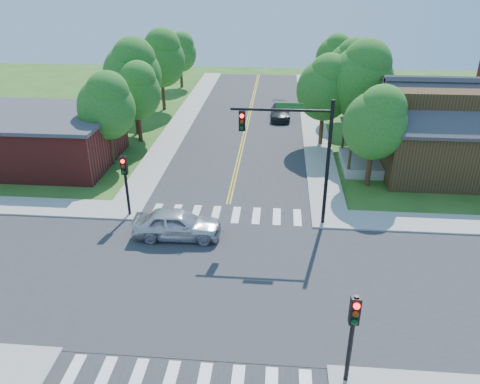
# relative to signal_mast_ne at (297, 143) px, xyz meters

# --- Properties ---
(ground) EXTENTS (100.00, 100.00, 0.00)m
(ground) POSITION_rel_signal_mast_ne_xyz_m (-3.91, -5.59, -4.85)
(ground) COLOR #30571B
(ground) RESTS_ON ground
(road_ns) EXTENTS (10.00, 90.00, 0.04)m
(road_ns) POSITION_rel_signal_mast_ne_xyz_m (-3.91, -5.59, -4.83)
(road_ns) COLOR #2D2D30
(road_ns) RESTS_ON ground
(road_ew) EXTENTS (90.00, 10.00, 0.04)m
(road_ew) POSITION_rel_signal_mast_ne_xyz_m (-3.91, -5.59, -4.83)
(road_ew) COLOR #2D2D30
(road_ew) RESTS_ON ground
(intersection_patch) EXTENTS (10.20, 10.20, 0.06)m
(intersection_patch) POSITION_rel_signal_mast_ne_xyz_m (-3.91, -5.59, -4.85)
(intersection_patch) COLOR #2D2D30
(intersection_patch) RESTS_ON ground
(sidewalk_ne) EXTENTS (40.00, 40.00, 0.14)m
(sidewalk_ne) POSITION_rel_signal_mast_ne_xyz_m (11.90, 10.23, -4.78)
(sidewalk_ne) COLOR #9E9B93
(sidewalk_ne) RESTS_ON ground
(sidewalk_nw) EXTENTS (40.00, 40.00, 0.14)m
(sidewalk_nw) POSITION_rel_signal_mast_ne_xyz_m (-19.73, 10.23, -4.78)
(sidewalk_nw) COLOR #9E9B93
(sidewalk_nw) RESTS_ON ground
(crosswalk_north) EXTENTS (8.85, 2.00, 0.01)m
(crosswalk_north) POSITION_rel_signal_mast_ne_xyz_m (-3.91, 0.61, -4.80)
(crosswalk_north) COLOR white
(crosswalk_north) RESTS_ON ground
(crosswalk_south) EXTENTS (8.85, 2.00, 0.01)m
(crosswalk_south) POSITION_rel_signal_mast_ne_xyz_m (-3.91, -11.79, -4.80)
(crosswalk_south) COLOR white
(crosswalk_south) RESTS_ON ground
(centerline) EXTENTS (0.30, 90.00, 0.01)m
(centerline) POSITION_rel_signal_mast_ne_xyz_m (-3.91, -5.59, -4.80)
(centerline) COLOR gold
(centerline) RESTS_ON ground
(signal_mast_ne) EXTENTS (5.30, 0.42, 7.20)m
(signal_mast_ne) POSITION_rel_signal_mast_ne_xyz_m (0.00, 0.00, 0.00)
(signal_mast_ne) COLOR black
(signal_mast_ne) RESTS_ON ground
(signal_pole_se) EXTENTS (0.34, 0.42, 3.80)m
(signal_pole_se) POSITION_rel_signal_mast_ne_xyz_m (1.69, -11.21, -2.19)
(signal_pole_se) COLOR black
(signal_pole_se) RESTS_ON ground
(signal_pole_nw) EXTENTS (0.34, 0.42, 3.80)m
(signal_pole_nw) POSITION_rel_signal_mast_ne_xyz_m (-9.51, -0.01, -2.19)
(signal_pole_nw) COLOR black
(signal_pole_nw) RESTS_ON ground
(house_ne) EXTENTS (13.05, 8.80, 7.11)m
(house_ne) POSITION_rel_signal_mast_ne_xyz_m (11.19, 8.65, -1.52)
(house_ne) COLOR #332412
(house_ne) RESTS_ON ground
(building_nw) EXTENTS (10.40, 8.40, 3.73)m
(building_nw) POSITION_rel_signal_mast_ne_xyz_m (-18.11, 7.61, -2.97)
(building_nw) COLOR maroon
(building_nw) RESTS_ON ground
(tree_e_a) EXTENTS (4.01, 3.81, 6.82)m
(tree_e_a) POSITION_rel_signal_mast_ne_xyz_m (5.11, 5.50, -0.39)
(tree_e_a) COLOR #382314
(tree_e_a) RESTS_ON ground
(tree_e_b) EXTENTS (5.01, 4.76, 8.52)m
(tree_e_b) POSITION_rel_signal_mast_ne_xyz_m (5.15, 12.84, 0.73)
(tree_e_b) COLOR #382314
(tree_e_b) RESTS_ON ground
(tree_e_c) EXTENTS (4.46, 4.23, 7.57)m
(tree_e_c) POSITION_rel_signal_mast_ne_xyz_m (5.33, 20.19, 0.11)
(tree_e_c) COLOR #382314
(tree_e_c) RESTS_ON ground
(tree_e_d) EXTENTS (3.96, 3.76, 6.73)m
(tree_e_d) POSITION_rel_signal_mast_ne_xyz_m (4.83, 29.60, -0.45)
(tree_e_d) COLOR #382314
(tree_e_d) RESTS_ON ground
(tree_w_a) EXTENTS (4.05, 3.85, 6.88)m
(tree_w_a) POSITION_rel_signal_mast_ne_xyz_m (-13.03, 7.69, -0.34)
(tree_w_a) COLOR #382314
(tree_w_a) RESTS_ON ground
(tree_w_b) EXTENTS (4.81, 4.57, 8.18)m
(tree_w_b) POSITION_rel_signal_mast_ne_xyz_m (-13.16, 14.66, 0.51)
(tree_w_b) COLOR #382314
(tree_w_b) RESTS_ON ground
(tree_w_c) EXTENTS (4.70, 4.47, 8.00)m
(tree_w_c) POSITION_rel_signal_mast_ne_xyz_m (-12.58, 22.16, 0.39)
(tree_w_c) COLOR #382314
(tree_w_c) RESTS_ON ground
(tree_w_d) EXTENTS (3.79, 3.60, 6.45)m
(tree_w_d) POSITION_rel_signal_mast_ne_xyz_m (-12.69, 31.72, -0.63)
(tree_w_d) COLOR #382314
(tree_w_d) RESTS_ON ground
(tree_house) EXTENTS (4.33, 4.12, 7.37)m
(tree_house) POSITION_rel_signal_mast_ne_xyz_m (2.52, 13.11, -0.03)
(tree_house) COLOR #382314
(tree_house) RESTS_ON ground
(tree_bldg) EXTENTS (3.92, 3.72, 6.67)m
(tree_bldg) POSITION_rel_signal_mast_ne_xyz_m (-12.36, 12.69, -0.49)
(tree_bldg) COLOR #382314
(tree_bldg) RESTS_ON ground
(car_silver) EXTENTS (2.14, 4.82, 1.61)m
(car_silver) POSITION_rel_signal_mast_ne_xyz_m (-6.23, -2.09, -4.05)
(car_silver) COLOR silver
(car_silver) RESTS_ON ground
(car_dgrey) EXTENTS (1.94, 4.46, 1.28)m
(car_dgrey) POSITION_rel_signal_mast_ne_xyz_m (-0.88, 20.01, -4.21)
(car_dgrey) COLOR #272A2B
(car_dgrey) RESTS_ON ground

